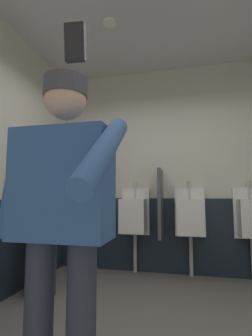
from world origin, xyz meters
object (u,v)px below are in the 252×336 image
Objects in this scene: person at (62,210)px; urinal_middle at (190,216)px; trash_bin at (41,260)px; urinal_left at (134,215)px; cell_phone at (75,43)px.

urinal_middle is at bearing 73.78° from person.
trash_bin is (-0.92, 1.34, -0.62)m from person.
urinal_left and urinal_middle have the same top height.
urinal_left reaches higher than trash_bin.
urinal_middle is 0.75× the size of person.
trash_bin is at bearing -149.87° from urinal_middle.
person is (-0.66, -2.26, 0.21)m from urinal_middle.
person reaches higher than urinal_middle.
urinal_middle is 1.87m from trash_bin.
urinal_left is 1.31m from trash_bin.
person is 0.78m from cell_phone.
person is at bearing -55.45° from trash_bin.
cell_phone reaches higher than urinal_middle.
urinal_middle is (0.75, 0.00, 0.00)m from urinal_left.
trash_bin is (-0.83, -0.92, -0.42)m from urinal_left.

